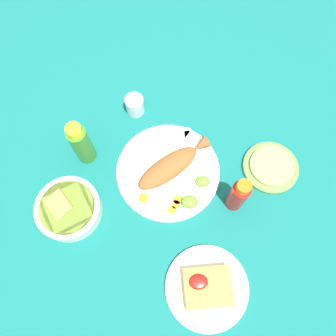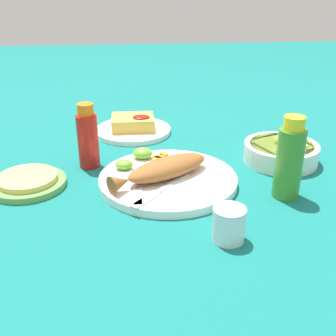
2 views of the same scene
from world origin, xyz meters
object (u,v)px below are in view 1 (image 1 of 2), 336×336
Objects in this scene: tortilla_plate at (270,168)px; main_plate at (168,172)px; fork_near at (175,147)px; hot_sauce_bottle_green at (81,144)px; fork_far at (189,154)px; salt_cup at (135,106)px; side_plate_fries at (207,288)px; hot_sauce_bottle_red at (238,195)px; fried_fish at (171,166)px; guacamole_bowl at (69,209)px.

main_plate is at bearing -2.51° from tortilla_plate.
fork_near is 0.85× the size of hot_sauce_bottle_green.
main_plate is 2.07× the size of fork_near.
fork_far is 0.25m from tortilla_plate.
fork_far is at bearing 173.91° from hot_sauce_bottle_green.
tortilla_plate is at bearing 148.79° from salt_cup.
salt_cup is 0.58m from side_plate_fries.
hot_sauce_bottle_red reaches higher than side_plate_fries.
fried_fish reaches higher than main_plate.
salt_cup is at bearing -97.81° from fried_fish.
hot_sauce_bottle_red is at bearing 128.51° from salt_cup.
main_plate is 0.26m from hot_sauce_bottle_green.
guacamole_bowl reaches higher than fork_far.
side_plate_fries is (-0.06, 0.34, -0.03)m from fried_fish.
tortilla_plate is at bearing 170.49° from hot_sauce_bottle_green.
tortilla_plate is (-0.24, -0.32, 0.00)m from side_plate_fries.
fork_near is 0.27m from hot_sauce_bottle_green.
hot_sauce_bottle_green is at bearing -24.03° from hot_sauce_bottle_red.
side_plate_fries is (-0.16, 0.56, -0.02)m from salt_cup.
salt_cup is at bearing -122.46° from guacamole_bowl.
side_plate_fries is at bearing 146.37° from guacamole_bowl.
fork_near is 0.41m from side_plate_fries.
salt_cup is 0.35× the size of guacamole_bowl.
guacamole_bowl is 0.60m from tortilla_plate.
fork_near is 0.19m from salt_cup.
main_plate is at bearing -158.34° from fork_near.
main_plate is 0.08m from fork_far.
guacamole_bowl reaches higher than fork_near.
hot_sauce_bottle_red is at bearing 178.06° from guacamole_bowl.
guacamole_bowl is at bearing 7.62° from tortilla_plate.
main_plate is 1.40× the size of side_plate_fries.
guacamole_bowl is at bearing 57.54° from salt_cup.
fork_far is 0.85× the size of side_plate_fries.
fried_fish is at bearing -3.76° from tortilla_plate.
main_plate is 1.85× the size of tortilla_plate.
hot_sauce_bottle_green reaches higher than tortilla_plate.
guacamole_bowl is (0.05, 0.17, -0.05)m from hot_sauce_bottle_green.
hot_sauce_bottle_green reaches higher than fork_far.
hot_sauce_bottle_green is 0.52m from side_plate_fries.
hot_sauce_bottle_red reaches higher than fork_near.
fork_near is 0.95× the size of hot_sauce_bottle_red.
fork_far is 0.32m from hot_sauce_bottle_green.
hot_sauce_bottle_red is 0.26m from side_plate_fries.
guacamole_bowl is at bearing 159.38° from fork_near.
main_plate is 1.96× the size of hot_sauce_bottle_red.
fried_fish reaches higher than tortilla_plate.
guacamole_bowl is at bearing 113.05° from fork_far.
tortilla_plate is (-0.24, 0.06, -0.01)m from fork_far.
fried_fish is 0.24m from salt_cup.
hot_sauce_bottle_green is at bearing -52.74° from side_plate_fries.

